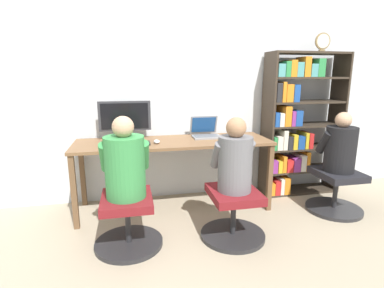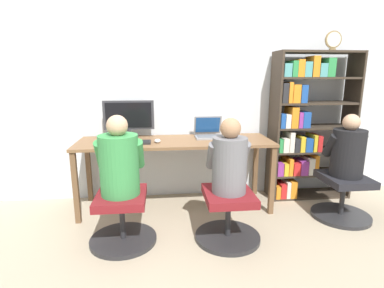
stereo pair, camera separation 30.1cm
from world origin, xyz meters
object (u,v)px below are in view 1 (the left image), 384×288
at_px(person_at_laptop, 235,160).
at_px(laptop, 206,133).
at_px(keyboard, 130,144).
at_px(office_chair_right, 233,213).
at_px(office_chair_side, 335,190).
at_px(person_near_shelf, 340,146).
at_px(office_chair_left, 128,221).
at_px(bookshelf, 295,124).
at_px(desk_clock, 323,42).
at_px(person_at_monitor, 125,163).
at_px(desktop_monitor, 125,119).

bearing_deg(person_at_laptop, laptop, 92.61).
relative_size(keyboard, office_chair_right, 0.70).
relative_size(office_chair_side, person_near_shelf, 0.94).
height_order(office_chair_left, bookshelf, bookshelf).
xyz_separation_m(office_chair_right, office_chair_side, (1.25, 0.29, 0.00)).
relative_size(desk_clock, person_near_shelf, 0.32).
height_order(office_chair_left, person_at_laptop, person_at_laptop).
height_order(keyboard, person_at_monitor, person_at_monitor).
height_order(office_chair_right, desk_clock, desk_clock).
distance_m(desktop_monitor, laptop, 0.89).
bearing_deg(desk_clock, keyboard, -175.63).
bearing_deg(person_at_laptop, desk_clock, 31.56).
height_order(office_chair_right, office_chair_side, same).
xyz_separation_m(desk_clock, office_chair_side, (-0.02, -0.49, -1.57)).
distance_m(keyboard, bookshelf, 1.95).
distance_m(person_at_laptop, office_chair_side, 1.38).
xyz_separation_m(desktop_monitor, person_at_monitor, (-0.01, -0.85, -0.24)).
height_order(desktop_monitor, office_chair_side, desktop_monitor).
bearing_deg(office_chair_right, person_at_laptop, 90.00).
relative_size(laptop, bookshelf, 0.18).
bearing_deg(person_near_shelf, person_at_monitor, -173.62).
bearing_deg(desktop_monitor, laptop, -2.99).
height_order(desktop_monitor, office_chair_right, desktop_monitor).
distance_m(keyboard, office_chair_left, 0.79).
bearing_deg(office_chair_left, laptop, 42.61).
relative_size(desktop_monitor, office_chair_right, 0.94).
xyz_separation_m(person_at_monitor, bookshelf, (1.98, 0.81, 0.13)).
bearing_deg(laptop, office_chair_right, -87.40).
bearing_deg(person_at_monitor, desktop_monitor, 89.65).
height_order(office_chair_left, office_chair_side, same).
bearing_deg(office_chair_left, bookshelf, 22.39).
xyz_separation_m(person_at_monitor, person_at_laptop, (0.92, -0.05, -0.01)).
distance_m(desk_clock, office_chair_side, 1.64).
height_order(office_chair_left, person_near_shelf, person_near_shelf).
bearing_deg(person_at_laptop, office_chair_side, 13.00).
distance_m(keyboard, person_at_laptop, 1.07).
bearing_deg(office_chair_left, person_near_shelf, 6.52).
bearing_deg(desktop_monitor, person_at_monitor, -90.35).
relative_size(keyboard, desk_clock, 2.02).
bearing_deg(office_chair_side, office_chair_right, -166.79).
bearing_deg(bookshelf, keyboard, -172.82).
height_order(office_chair_right, bookshelf, bookshelf).
bearing_deg(desktop_monitor, keyboard, -82.62).
height_order(office_chair_left, person_at_monitor, person_at_monitor).
relative_size(keyboard, office_chair_side, 0.70).
height_order(keyboard, office_chair_side, keyboard).
bearing_deg(person_at_monitor, bookshelf, 22.26).
xyz_separation_m(laptop, office_chair_right, (0.04, -0.86, -0.57)).
bearing_deg(keyboard, office_chair_side, -8.73).
bearing_deg(desk_clock, desktop_monitor, 176.83).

